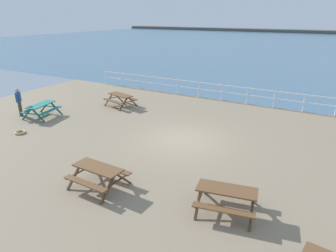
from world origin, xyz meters
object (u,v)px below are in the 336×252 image
visitor (19,100)px  picnic_table_near_left (41,107)px  picnic_table_mid_centre (227,194)px  picnic_table_far_right (120,97)px  picnic_table_near_right (98,172)px

visitor → picnic_table_near_left: bearing=160.8°
picnic_table_mid_centre → picnic_table_far_right: bearing=132.1°
picnic_table_near_left → picnic_table_far_right: 4.84m
picnic_table_near_left → picnic_table_far_right: (2.61, 4.07, 0.00)m
picnic_table_far_right → visitor: (-3.91, -4.54, 0.36)m
picnic_table_near_left → picnic_table_mid_centre: size_ratio=1.02×
picnic_table_near_right → picnic_table_near_left: bearing=154.6°
picnic_table_near_left → visitor: visitor is taller
picnic_table_near_right → visitor: size_ratio=1.11×
picnic_table_near_left → picnic_table_far_right: size_ratio=0.99×
picnic_table_near_right → picnic_table_mid_centre: 4.41m
picnic_table_far_right → visitor: visitor is taller
picnic_table_near_right → picnic_table_far_right: (-5.50, 8.23, 0.00)m
picnic_table_near_right → picnic_table_far_right: bearing=125.5°
picnic_table_mid_centre → visitor: visitor is taller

